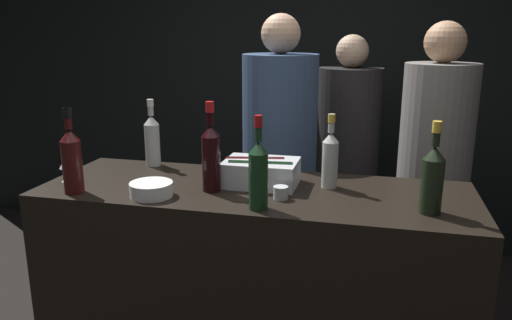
# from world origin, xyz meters

# --- Properties ---
(wall_back_chalkboard) EXTENTS (6.40, 0.06, 2.80)m
(wall_back_chalkboard) POSITION_xyz_m (0.00, 2.26, 1.40)
(wall_back_chalkboard) COLOR black
(wall_back_chalkboard) RESTS_ON ground_plane
(bar_counter) EXTENTS (1.87, 0.65, 1.03)m
(bar_counter) POSITION_xyz_m (0.00, 0.32, 0.51)
(bar_counter) COLOR black
(bar_counter) RESTS_ON ground_plane
(ice_bin_with_bottles) EXTENTS (0.33, 0.23, 0.12)m
(ice_bin_with_bottles) POSITION_xyz_m (0.01, 0.38, 1.09)
(ice_bin_with_bottles) COLOR silver
(ice_bin_with_bottles) RESTS_ON bar_counter
(bowl_white) EXTENTS (0.18, 0.18, 0.06)m
(bowl_white) POSITION_xyz_m (-0.39, 0.12, 1.06)
(bowl_white) COLOR white
(bowl_white) RESTS_ON bar_counter
(wine_glass) EXTENTS (0.08, 0.08, 0.14)m
(wine_glass) POSITION_xyz_m (-0.84, 0.22, 1.13)
(wine_glass) COLOR silver
(wine_glass) RESTS_ON bar_counter
(candle_votive) EXTENTS (0.06, 0.06, 0.05)m
(candle_votive) POSITION_xyz_m (0.14, 0.22, 1.06)
(candle_votive) COLOR silver
(candle_votive) RESTS_ON bar_counter
(white_wine_bottle) EXTENTS (0.08, 0.08, 0.34)m
(white_wine_bottle) POSITION_xyz_m (-0.59, 0.57, 1.17)
(white_wine_bottle) COLOR #B2B7AD
(white_wine_bottle) RESTS_ON bar_counter
(red_wine_bottle_black_foil) EXTENTS (0.08, 0.08, 0.36)m
(red_wine_bottle_black_foil) POSITION_xyz_m (-0.73, 0.09, 1.18)
(red_wine_bottle_black_foil) COLOR #380F0F
(red_wine_bottle_black_foil) RESTS_ON bar_counter
(red_wine_bottle_tall) EXTENTS (0.08, 0.08, 0.38)m
(red_wine_bottle_tall) POSITION_xyz_m (-0.17, 0.25, 1.19)
(red_wine_bottle_tall) COLOR black
(red_wine_bottle_tall) RESTS_ON bar_counter
(champagne_bottle) EXTENTS (0.08, 0.08, 0.35)m
(champagne_bottle) POSITION_xyz_m (0.71, 0.19, 1.17)
(champagne_bottle) COLOR black
(champagne_bottle) RESTS_ON bar_counter
(red_wine_bottle_burgundy) EXTENTS (0.07, 0.07, 0.36)m
(red_wine_bottle_burgundy) POSITION_xyz_m (0.08, 0.08, 1.18)
(red_wine_bottle_burgundy) COLOR #143319
(red_wine_bottle_burgundy) RESTS_ON bar_counter
(rose_wine_bottle) EXTENTS (0.07, 0.07, 0.32)m
(rose_wine_bottle) POSITION_xyz_m (0.31, 0.42, 1.16)
(rose_wine_bottle) COLOR #B2B7AD
(rose_wine_bottle) RESTS_ON bar_counter
(person_in_hoodie) EXTENTS (0.41, 0.41, 1.78)m
(person_in_hoodie) POSITION_xyz_m (-0.02, 0.98, 0.99)
(person_in_hoodie) COLOR black
(person_in_hoodie) RESTS_ON ground_plane
(person_blond_tee) EXTENTS (0.38, 0.38, 1.74)m
(person_blond_tee) POSITION_xyz_m (0.81, 1.05, 0.97)
(person_blond_tee) COLOR black
(person_blond_tee) RESTS_ON ground_plane
(person_grey_polo) EXTENTS (0.42, 0.42, 1.67)m
(person_grey_polo) POSITION_xyz_m (0.32, 1.64, 0.92)
(person_grey_polo) COLOR black
(person_grey_polo) RESTS_ON ground_plane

